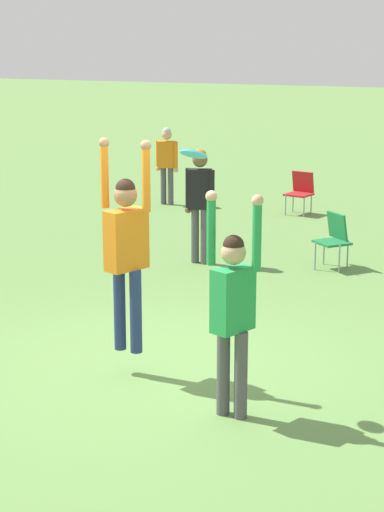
% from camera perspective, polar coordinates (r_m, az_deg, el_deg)
% --- Properties ---
extents(ground_plane, '(120.00, 120.00, 0.00)m').
position_cam_1_polar(ground_plane, '(8.92, -2.40, -7.59)').
color(ground_plane, '#608C47').
extents(person_jumping, '(0.58, 0.47, 2.14)m').
position_cam_1_polar(person_jumping, '(8.43, -4.40, 1.00)').
color(person_jumping, navy).
rests_on(person_jumping, ground_plane).
extents(person_defending, '(0.54, 0.43, 2.05)m').
position_cam_1_polar(person_defending, '(7.50, 2.74, -3.06)').
color(person_defending, '#4C4C51').
rests_on(person_defending, ground_plane).
extents(frisbee, '(0.25, 0.23, 0.11)m').
position_cam_1_polar(frisbee, '(7.70, 0.11, 6.81)').
color(frisbee, '#2D9EDB').
extents(camping_chair_0, '(0.62, 0.68, 0.82)m').
position_cam_1_polar(camping_chair_0, '(12.97, 9.47, 1.33)').
color(camping_chair_0, gray).
rests_on(camping_chair_0, ground_plane).
extents(camping_chair_3, '(0.51, 0.55, 0.83)m').
position_cam_1_polar(camping_chair_3, '(17.07, 7.25, 4.43)').
color(camping_chair_3, gray).
rests_on(camping_chair_3, ground_plane).
extents(person_spectator_near, '(0.51, 0.34, 1.76)m').
position_cam_1_polar(person_spectator_near, '(12.93, 0.53, 4.07)').
color(person_spectator_near, '#4C4C51').
rests_on(person_spectator_near, ground_plane).
extents(person_spectator_far, '(0.54, 0.37, 1.61)m').
position_cam_1_polar(person_spectator_far, '(17.88, -1.69, 6.47)').
color(person_spectator_far, '#4C4C51').
rests_on(person_spectator_far, ground_plane).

